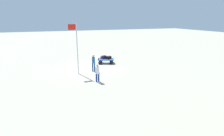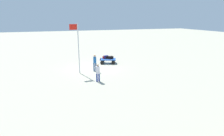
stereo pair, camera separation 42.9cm
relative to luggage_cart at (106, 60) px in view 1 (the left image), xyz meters
The scene contains 9 objects.
ground_plane 2.63m from the luggage_cart, 38.05° to the left, with size 120.00×120.00×0.00m, color #B5AF97.
luggage_cart is the anchor object (origin of this frame).
suitcase_navy 0.36m from the luggage_cart, 125.38° to the right, with size 0.65×0.40×0.28m.
suitcase_dark 0.46m from the luggage_cart, behind, with size 0.71×0.56×0.31m.
suitcase_olive 0.47m from the luggage_cart, 67.85° to the right, with size 0.62×0.47×0.36m.
suitcase_maroon 0.48m from the luggage_cart, 54.40° to the right, with size 0.61×0.42×0.26m.
worker_lead 3.73m from the luggage_cart, 51.11° to the left, with size 0.42×0.42×1.79m.
worker_trailing 6.72m from the luggage_cart, 65.13° to the left, with size 0.36×0.36×1.59m.
flagpole 5.63m from the luggage_cart, 37.14° to the left, with size 0.82×0.11×5.00m.
Camera 1 is at (4.94, 19.20, 5.52)m, focal length 29.18 mm.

